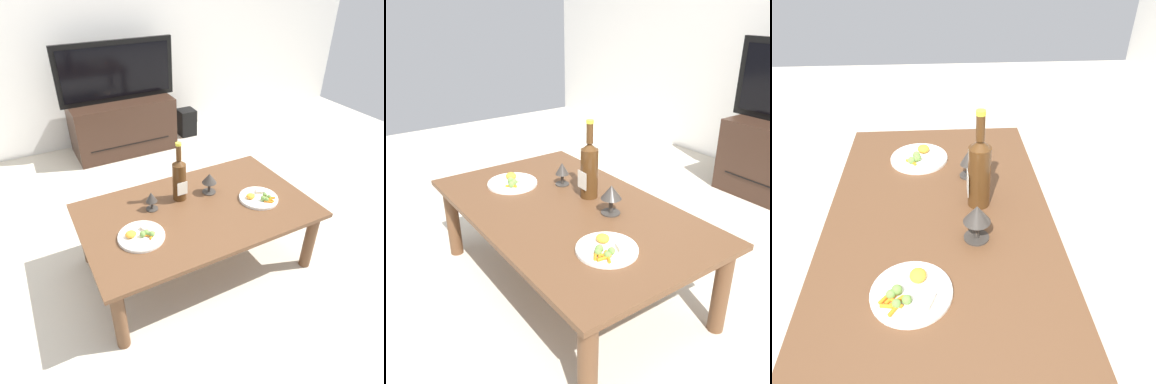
{
  "view_description": "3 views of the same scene",
  "coord_description": "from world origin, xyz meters",
  "views": [
    {
      "loc": [
        -0.81,
        -1.47,
        1.68
      ],
      "look_at": [
        0.0,
        0.07,
        0.51
      ],
      "focal_mm": 32.77,
      "sensor_mm": 36.0,
      "label": 1
    },
    {
      "loc": [
        1.43,
        -0.96,
        1.31
      ],
      "look_at": [
        0.04,
        0.02,
        0.53
      ],
      "focal_mm": 39.39,
      "sensor_mm": 36.0,
      "label": 2
    },
    {
      "loc": [
        1.16,
        0.02,
        1.34
      ],
      "look_at": [
        0.02,
        0.09,
        0.54
      ],
      "focal_mm": 36.94,
      "sensor_mm": 36.0,
      "label": 3
    }
  ],
  "objects": [
    {
      "name": "wine_bottle",
      "position": [
        -0.04,
        0.15,
        0.59
      ],
      "size": [
        0.08,
        0.09,
        0.38
      ],
      "color": "#4C2D14",
      "rests_on": "dining_table"
    },
    {
      "name": "goblet_right",
      "position": [
        0.15,
        0.12,
        0.53
      ],
      "size": [
        0.09,
        0.09,
        0.14
      ],
      "color": "#38332D",
      "rests_on": "dining_table"
    },
    {
      "name": "goblet_left",
      "position": [
        -0.24,
        0.12,
        0.52
      ],
      "size": [
        0.07,
        0.07,
        0.12
      ],
      "color": "#38332D",
      "rests_on": "dining_table"
    },
    {
      "name": "dinner_plate_right",
      "position": [
        0.39,
        -0.09,
        0.45
      ],
      "size": [
        0.24,
        0.24,
        0.04
      ],
      "color": "white",
      "rests_on": "dining_table"
    },
    {
      "name": "dining_table",
      "position": [
        0.0,
        0.0,
        0.38
      ],
      "size": [
        1.37,
        0.82,
        0.44
      ],
      "color": "brown",
      "rests_on": "ground_plane"
    },
    {
      "name": "back_wall",
      "position": [
        0.0,
        2.17,
        1.3
      ],
      "size": [
        6.4,
        0.1,
        2.6
      ],
      "primitive_type": "cube",
      "color": "silver",
      "rests_on": "ground_plane"
    },
    {
      "name": "floor_speaker",
      "position": [
        0.87,
        1.85,
        0.15
      ],
      "size": [
        0.18,
        0.18,
        0.29
      ],
      "primitive_type": "cube",
      "rotation": [
        0.0,
        0.0,
        -0.02
      ],
      "color": "black",
      "rests_on": "ground_plane"
    },
    {
      "name": "dinner_plate_left",
      "position": [
        -0.38,
        -0.08,
        0.45
      ],
      "size": [
        0.25,
        0.25,
        0.04
      ],
      "color": "white",
      "rests_on": "dining_table"
    },
    {
      "name": "tv_screen",
      "position": [
        0.12,
        1.82,
        0.8
      ],
      "size": [
        1.13,
        0.05,
        0.55
      ],
      "color": "black",
      "rests_on": "tv_stand"
    },
    {
      "name": "tv_stand",
      "position": [
        0.12,
        1.82,
        0.27
      ],
      "size": [
        1.0,
        0.5,
        0.53
      ],
      "color": "#382319",
      "rests_on": "ground_plane"
    },
    {
      "name": "ground_plane",
      "position": [
        0.0,
        0.0,
        0.0
      ],
      "size": [
        6.4,
        6.4,
        0.0
      ],
      "primitive_type": "plane",
      "color": "beige"
    }
  ]
}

